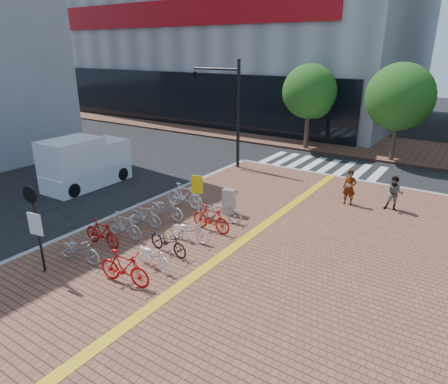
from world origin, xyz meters
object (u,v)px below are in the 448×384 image
Objects in this scene: bike_0 at (79,249)px; bike_8 at (168,241)px; bike_7 at (153,256)px; box_truck at (85,163)px; pedestrian_a at (350,188)px; utility_box at (229,201)px; yellow_sign at (198,188)px; bike_5 at (184,196)px; bike_10 at (211,219)px; bike_4 at (166,208)px; bike_9 at (190,230)px; bike_11 at (221,210)px; traffic_light_pole at (218,93)px; bike_6 at (124,268)px; pedestrian_b at (394,194)px; bike_3 at (145,215)px; notice_sign at (35,219)px; bike_2 at (124,225)px.

bike_8 is at bearing -54.84° from bike_0.
bike_7 is 0.37× the size of box_truck.
utility_box is at bearing -136.86° from pedestrian_a.
utility_box is 8.81m from box_truck.
yellow_sign is (-1.20, 3.32, 0.80)m from bike_8.
bike_5 reaches higher than bike_10.
box_truck is (-6.80, 1.23, 0.63)m from bike_4.
yellow_sign is (-1.23, 2.14, 0.83)m from bike_9.
bike_9 is 0.94× the size of bike_10.
utility_box is (-0.45, 5.30, 0.11)m from bike_7.
bike_11 is 0.29× the size of traffic_light_pole.
box_truck is (-9.14, 5.77, 0.55)m from bike_6.
bike_4 is 1.62× the size of utility_box.
bike_0 is at bearing -129.04° from pedestrian_b.
bike_6 is 3.42m from bike_9.
box_truck reaches higher than bike_3.
bike_0 is 1.09× the size of bike_3.
bike_3 is 0.90× the size of bike_8.
notice_sign is 14.47m from traffic_light_pole.
yellow_sign is 9.03m from traffic_light_pole.
bike_0 is 4.42m from bike_4.
yellow_sign is 0.39× the size of box_truck.
bike_4 is 10.16m from pedestrian_b.
box_truck reaches higher than bike_0.
pedestrian_a is at bearing -59.55° from bike_5.
yellow_sign is (-1.45, 4.37, 0.81)m from bike_7.
utility_box reaches higher than bike_7.
box_truck reaches higher than bike_6.
box_truck is (-8.76, -0.72, 0.54)m from utility_box.
bike_3 is 0.88× the size of bike_4.
pedestrian_a reaches higher than bike_6.
notice_sign is (-0.26, -4.45, 1.39)m from bike_3.
bike_5 is 1.03× the size of bike_6.
bike_10 is at bearing 63.71° from notice_sign.
pedestrian_a reaches higher than bike_4.
bike_4 is at bearing -136.91° from pedestrian_a.
bike_4 is at bearing 55.30° from bike_9.
pedestrian_b is 0.25× the size of traffic_light_pole.
bike_2 is 0.58× the size of notice_sign.
bike_5 reaches higher than bike_3.
bike_5 is 5.43m from bike_7.
bike_6 is 6.50m from utility_box.
yellow_sign reaches higher than bike_5.
bike_8 is 1.18m from bike_9.
box_truck is at bearing 80.84° from bike_11.
bike_2 is 0.27× the size of traffic_light_pole.
bike_2 is 0.94× the size of yellow_sign.
bike_8 is 1.57× the size of utility_box.
pedestrian_b is at bearing -64.57° from bike_5.
bike_7 is at bearing -136.20° from bike_3.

